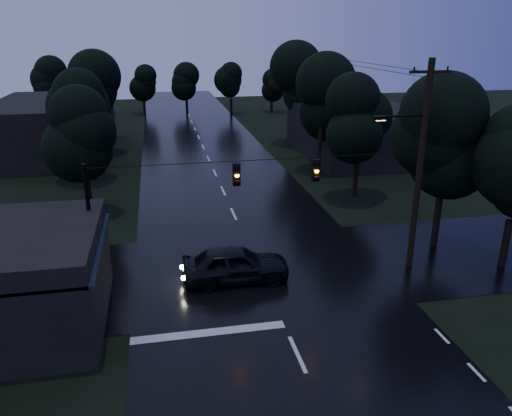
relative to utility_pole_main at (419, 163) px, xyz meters
name	(u,v)px	position (x,y,z in m)	size (l,w,h in m)	color
main_road	(215,173)	(-7.41, 19.00, -5.26)	(12.00, 120.00, 0.02)	black
cross_street	(259,269)	(-7.41, 1.00, -5.26)	(60.00, 9.00, 0.02)	black
building_far_right	(358,131)	(6.59, 23.00, -3.06)	(10.00, 14.00, 4.40)	black
building_far_left	(54,127)	(-21.41, 29.00, -2.76)	(10.00, 16.00, 5.00)	black
utility_pole_main	(419,163)	(0.00, 0.00, 0.00)	(3.50, 0.30, 10.00)	black
utility_pole_far	(321,127)	(0.89, 17.00, -1.38)	(2.00, 0.30, 7.50)	black
anchor_pole_left	(91,232)	(-14.91, 0.00, -2.26)	(0.18, 0.18, 6.00)	black
span_signals	(276,171)	(-6.85, -0.01, -0.01)	(15.00, 0.37, 1.12)	black
tree_corner_near	(447,137)	(2.59, 2.00, 0.74)	(4.48, 4.48, 9.44)	black
tree_left_a	(81,133)	(-16.41, 11.00, -0.02)	(3.92, 3.92, 8.26)	black
tree_left_b	(86,108)	(-17.01, 19.00, 0.36)	(4.20, 4.20, 8.85)	black
tree_left_c	(92,89)	(-17.61, 29.00, 0.74)	(4.48, 4.48, 9.44)	black
tree_right_a	(360,117)	(1.59, 11.00, 0.36)	(4.20, 4.20, 8.85)	black
tree_right_b	(329,97)	(2.19, 19.00, 0.74)	(4.48, 4.48, 9.44)	black
tree_right_c	(302,81)	(2.79, 29.00, 1.11)	(4.76, 4.76, 10.03)	black
car	(236,264)	(-8.69, 0.10, -4.41)	(2.01, 4.98, 1.70)	black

